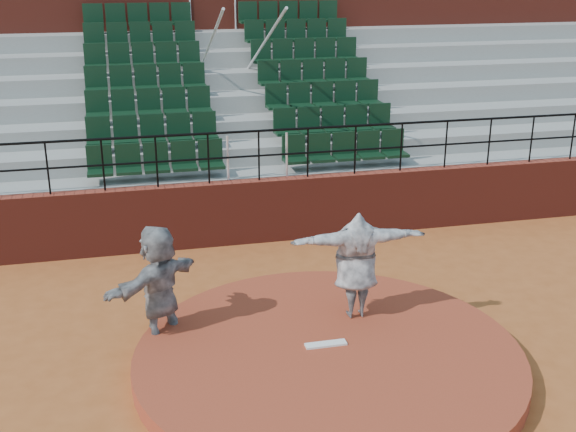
# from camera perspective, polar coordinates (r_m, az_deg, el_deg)

# --- Properties ---
(ground) EXTENTS (90.00, 90.00, 0.00)m
(ground) POSITION_cam_1_polar(r_m,az_deg,el_deg) (10.51, 3.21, -11.73)
(ground) COLOR #A65425
(ground) RESTS_ON ground
(pitchers_mound) EXTENTS (5.50, 5.50, 0.25)m
(pitchers_mound) POSITION_cam_1_polar(r_m,az_deg,el_deg) (10.44, 3.22, -11.14)
(pitchers_mound) COLOR #993A22
(pitchers_mound) RESTS_ON ground
(pitching_rubber) EXTENTS (0.60, 0.15, 0.03)m
(pitching_rubber) POSITION_cam_1_polar(r_m,az_deg,el_deg) (10.50, 3.00, -10.08)
(pitching_rubber) COLOR white
(pitching_rubber) RESTS_ON pitchers_mound
(boundary_wall) EXTENTS (24.00, 0.30, 1.30)m
(boundary_wall) POSITION_cam_1_polar(r_m,az_deg,el_deg) (14.65, -2.25, 0.43)
(boundary_wall) COLOR maroon
(boundary_wall) RESTS_ON ground
(wall_railing) EXTENTS (24.04, 0.05, 1.03)m
(wall_railing) POSITION_cam_1_polar(r_m,az_deg,el_deg) (14.26, -2.33, 5.67)
(wall_railing) COLOR black
(wall_railing) RESTS_ON boundary_wall
(seating_deck) EXTENTS (24.00, 5.97, 4.63)m
(seating_deck) POSITION_cam_1_polar(r_m,az_deg,el_deg) (17.89, -4.57, 6.54)
(seating_deck) COLOR gray
(seating_deck) RESTS_ON ground
(press_box_facade) EXTENTS (24.00, 3.00, 7.10)m
(press_box_facade) POSITION_cam_1_polar(r_m,az_deg,el_deg) (21.43, -6.44, 14.38)
(press_box_facade) COLOR maroon
(press_box_facade) RESTS_ON ground
(pitcher) EXTENTS (2.09, 0.66, 1.68)m
(pitcher) POSITION_cam_1_polar(r_m,az_deg,el_deg) (11.01, 5.42, -3.85)
(pitcher) COLOR black
(pitcher) RESTS_ON pitchers_mound
(fielder) EXTENTS (1.69, 1.54, 1.87)m
(fielder) POSITION_cam_1_polar(r_m,az_deg,el_deg) (10.81, -10.16, -5.43)
(fielder) COLOR black
(fielder) RESTS_ON ground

